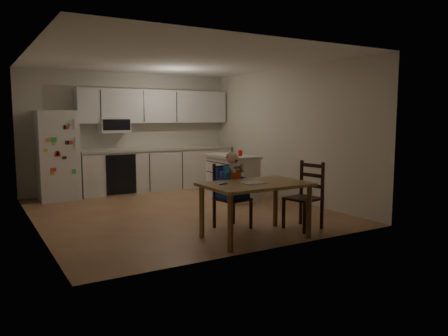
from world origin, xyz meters
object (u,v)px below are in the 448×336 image
object	(u,v)px
chair_booster	(230,182)
chair_side	(307,191)
kitchen_island	(232,177)
red_cup	(240,153)
dining_table	(255,190)
refrigerator	(57,155)

from	to	relation	value
chair_booster	chair_side	xyz separation A→B (m)	(0.95, -0.55, -0.12)
kitchen_island	red_cup	bearing A→B (deg)	-75.67
dining_table	kitchen_island	bearing A→B (deg)	64.80
red_cup	refrigerator	bearing A→B (deg)	147.21
chair_booster	red_cup	bearing A→B (deg)	43.00
refrigerator	kitchen_island	xyz separation A→B (m)	(2.89, -1.69, -0.42)
kitchen_island	dining_table	size ratio (longest dim) A/B	0.85
kitchen_island	dining_table	xyz separation A→B (m)	(-1.16, -2.46, 0.20)
kitchen_island	chair_side	world-z (taller)	chair_side
red_cup	chair_side	bearing A→B (deg)	-96.98
dining_table	chair_booster	world-z (taller)	chair_booster
chair_side	refrigerator	bearing A→B (deg)	-156.71
red_cup	dining_table	size ratio (longest dim) A/B	0.07
kitchen_island	red_cup	distance (m)	0.52
kitchen_island	chair_side	size ratio (longest dim) A/B	1.22
kitchen_island	chair_side	bearing A→B (deg)	-95.13
chair_booster	chair_side	size ratio (longest dim) A/B	1.14
refrigerator	chair_side	distance (m)	4.89
red_cup	chair_booster	world-z (taller)	chair_booster
refrigerator	red_cup	world-z (taller)	refrigerator
refrigerator	chair_booster	world-z (taller)	refrigerator
refrigerator	chair_booster	distance (m)	3.94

